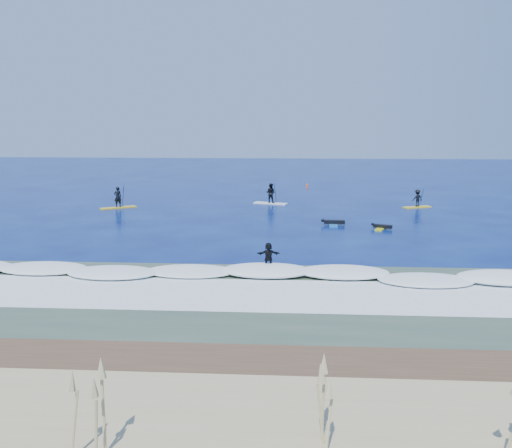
# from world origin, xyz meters

# --- Properties ---
(ground) EXTENTS (160.00, 160.00, 0.00)m
(ground) POSITION_xyz_m (0.00, 0.00, 0.00)
(ground) COLOR #040D4C
(ground) RESTS_ON ground
(wet_sand_strip) EXTENTS (90.00, 5.00, 0.08)m
(wet_sand_strip) POSITION_xyz_m (0.00, -21.50, 0.00)
(wet_sand_strip) COLOR #483322
(wet_sand_strip) RESTS_ON ground
(shallow_water) EXTENTS (90.00, 13.00, 0.01)m
(shallow_water) POSITION_xyz_m (0.00, -14.00, 0.01)
(shallow_water) COLOR #324434
(shallow_water) RESTS_ON ground
(breaking_wave) EXTENTS (40.00, 6.00, 0.30)m
(breaking_wave) POSITION_xyz_m (0.00, -10.00, 0.00)
(breaking_wave) COLOR white
(breaking_wave) RESTS_ON ground
(whitewater) EXTENTS (34.00, 5.00, 0.02)m
(whitewater) POSITION_xyz_m (0.00, -13.00, 0.00)
(whitewater) COLOR silver
(whitewater) RESTS_ON ground
(dune_grass) EXTENTS (40.00, 4.00, 1.70)m
(dune_grass) POSITION_xyz_m (0.00, -27.00, 1.85)
(dune_grass) COLOR tan
(dune_grass) RESTS_ON dune
(sup_paddler_left) EXTENTS (3.15, 2.52, 2.29)m
(sup_paddler_left) POSITION_xyz_m (-13.56, 12.24, 0.71)
(sup_paddler_left) COLOR gold
(sup_paddler_left) RESTS_ON ground
(sup_paddler_center) EXTENTS (3.35, 1.83, 2.29)m
(sup_paddler_center) POSITION_xyz_m (0.25, 15.85, 0.85)
(sup_paddler_center) COLOR white
(sup_paddler_center) RESTS_ON ground
(sup_paddler_right) EXTENTS (2.76, 1.72, 1.91)m
(sup_paddler_right) POSITION_xyz_m (13.80, 14.33, 0.74)
(sup_paddler_right) COLOR yellow
(sup_paddler_right) RESTS_ON ground
(prone_paddler_near) EXTENTS (1.51, 2.01, 0.41)m
(prone_paddler_near) POSITION_xyz_m (8.96, 3.65, 0.14)
(prone_paddler_near) COLOR #C9CE16
(prone_paddler_near) RESTS_ON ground
(prone_paddler_far) EXTENTS (1.83, 2.31, 0.48)m
(prone_paddler_far) POSITION_xyz_m (5.49, 5.07, 0.16)
(prone_paddler_far) COLOR blue
(prone_paddler_far) RESTS_ON ground
(wave_surfer) EXTENTS (2.05, 0.76, 1.45)m
(wave_surfer) POSITION_xyz_m (1.08, -8.90, 0.82)
(wave_surfer) COLOR white
(wave_surfer) RESTS_ON breaking_wave
(marker_buoy) EXTENTS (0.24, 0.24, 0.57)m
(marker_buoy) POSITION_xyz_m (4.09, 29.09, 0.25)
(marker_buoy) COLOR #FD5216
(marker_buoy) RESTS_ON ground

